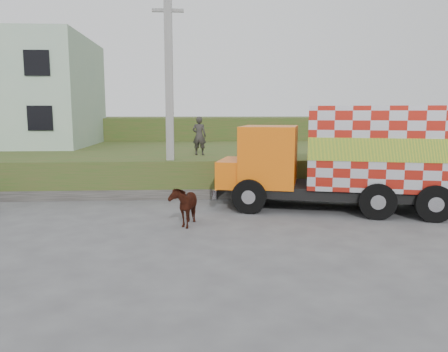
{
  "coord_description": "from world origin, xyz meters",
  "views": [
    {
      "loc": [
        0.08,
        -12.75,
        3.37
      ],
      "look_at": [
        0.94,
        1.4,
        1.3
      ],
      "focal_mm": 35.0,
      "sensor_mm": 36.0,
      "label": 1
    }
  ],
  "objects": [
    {
      "name": "retaining_strip",
      "position": [
        -2.0,
        4.2,
        0.2
      ],
      "size": [
        16.0,
        0.5,
        0.4
      ],
      "primitive_type": "cube",
      "color": "#595651",
      "rests_on": "ground"
    },
    {
      "name": "embankment",
      "position": [
        0.0,
        10.0,
        0.75
      ],
      "size": [
        40.0,
        12.0,
        1.5
      ],
      "primitive_type": "cube",
      "color": "#2D521B",
      "rests_on": "ground"
    },
    {
      "name": "embankment_far",
      "position": [
        0.0,
        22.0,
        1.5
      ],
      "size": [
        40.0,
        12.0,
        3.0
      ],
      "primitive_type": "cube",
      "color": "#2D521B",
      "rests_on": "ground"
    },
    {
      "name": "utility_pole",
      "position": [
        -1.0,
        4.6,
        4.08
      ],
      "size": [
        1.2,
        0.3,
        8.0
      ],
      "color": "gray",
      "rests_on": "ground"
    },
    {
      "name": "building",
      "position": [
        -11.0,
        13.0,
        4.5
      ],
      "size": [
        10.0,
        8.0,
        6.0
      ],
      "primitive_type": "cube",
      "color": "#A5BEA2",
      "rests_on": "embankment"
    },
    {
      "name": "ground",
      "position": [
        0.0,
        0.0,
        0.0
      ],
      "size": [
        120.0,
        120.0,
        0.0
      ],
      "primitive_type": "plane",
      "color": "#474749",
      "rests_on": "ground"
    },
    {
      "name": "cow",
      "position": [
        -0.34,
        0.19,
        0.62
      ],
      "size": [
        0.91,
        1.55,
        1.23
      ],
      "primitive_type": "imported",
      "rotation": [
        0.0,
        0.0,
        -0.18
      ],
      "color": "black",
      "rests_on": "ground"
    },
    {
      "name": "cargo_truck",
      "position": [
        5.25,
        1.89,
        1.84
      ],
      "size": [
        8.41,
        4.53,
        3.58
      ],
      "rotation": [
        0.0,
        0.0,
        -0.27
      ],
      "color": "black",
      "rests_on": "ground"
    },
    {
      "name": "pedestrian",
      "position": [
        0.16,
        6.56,
        2.35
      ],
      "size": [
        0.7,
        0.55,
        1.7
      ],
      "primitive_type": "imported",
      "rotation": [
        0.0,
        0.0,
        2.88
      ],
      "color": "#32302C",
      "rests_on": "embankment"
    }
  ]
}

